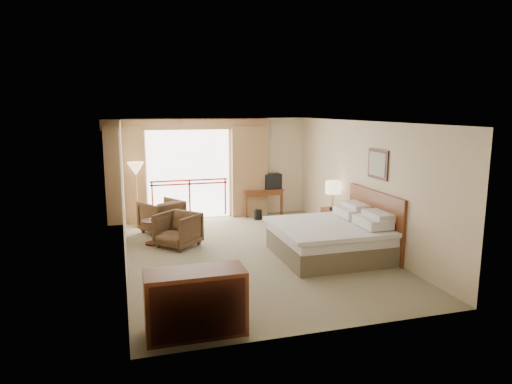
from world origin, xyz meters
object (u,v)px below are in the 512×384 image
object	(u,v)px
bed	(332,238)
floor_lamp	(136,171)
wastebasket	(258,215)
nightstand	(333,221)
armchair_near	(178,246)
side_table	(153,228)
table_lamp	(333,188)
tv	(272,181)
desk	(261,194)
dresser	(196,303)
armchair_far	(162,232)

from	to	relation	value
bed	floor_lamp	distance (m)	5.21
wastebasket	nightstand	bearing A→B (deg)	-55.24
armchair_near	side_table	world-z (taller)	side_table
bed	wastebasket	xyz separation A→B (m)	(-0.55, 3.40, -0.24)
table_lamp	tv	xyz separation A→B (m)	(-0.74, 2.36, -0.17)
table_lamp	desk	world-z (taller)	table_lamp
nightstand	side_table	size ratio (longest dim) A/B	1.14
nightstand	desk	world-z (taller)	desk
desk	side_table	world-z (taller)	desk
table_lamp	wastebasket	bearing A→B (deg)	125.49
side_table	floor_lamp	bearing A→B (deg)	99.03
wastebasket	floor_lamp	distance (m)	3.40
bed	table_lamp	xyz separation A→B (m)	(0.76, 1.57, 0.73)
armchair_near	side_table	distance (m)	0.71
bed	tv	distance (m)	3.97
bed	armchair_near	world-z (taller)	bed
armchair_near	dresser	world-z (taller)	dresser
desk	dresser	size ratio (longest dim) A/B	0.85
desk	floor_lamp	distance (m)	3.54
bed	side_table	xyz separation A→B (m)	(-3.42, 1.86, -0.01)
bed	floor_lamp	world-z (taller)	floor_lamp
table_lamp	tv	bearing A→B (deg)	107.52
table_lamp	side_table	bearing A→B (deg)	176.01
desk	bed	bearing A→B (deg)	-82.80
desk	side_table	distance (m)	3.79
nightstand	tv	distance (m)	2.60
armchair_near	floor_lamp	distance (m)	2.58
side_table	armchair_far	bearing A→B (deg)	73.97
wastebasket	dresser	xyz separation A→B (m)	(-2.59, -5.88, 0.31)
armchair_far	armchair_near	world-z (taller)	armchair_far
tv	wastebasket	world-z (taller)	tv
nightstand	floor_lamp	bearing A→B (deg)	156.02
armchair_far	floor_lamp	world-z (taller)	floor_lamp
desk	armchair_near	distance (m)	3.65
bed	armchair_near	bearing A→B (deg)	152.45
bed	tv	bearing A→B (deg)	89.79
table_lamp	bed	bearing A→B (deg)	-115.85
armchair_far	bed	bearing A→B (deg)	107.90
tv	floor_lamp	size ratio (longest dim) A/B	0.29
desk	floor_lamp	world-z (taller)	floor_lamp
tv	armchair_near	size ratio (longest dim) A/B	0.58
desk	floor_lamp	xyz separation A→B (m)	(-3.41, -0.45, 0.85)
desk	side_table	size ratio (longest dim) A/B	2.08
armchair_near	table_lamp	bearing A→B (deg)	47.24
desk	nightstand	bearing A→B (deg)	-63.93
armchair_far	table_lamp	bearing A→B (deg)	132.03
armchair_near	desk	bearing A→B (deg)	89.63
nightstand	bed	bearing A→B (deg)	-116.18
bed	table_lamp	distance (m)	1.89
bed	desk	world-z (taller)	bed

